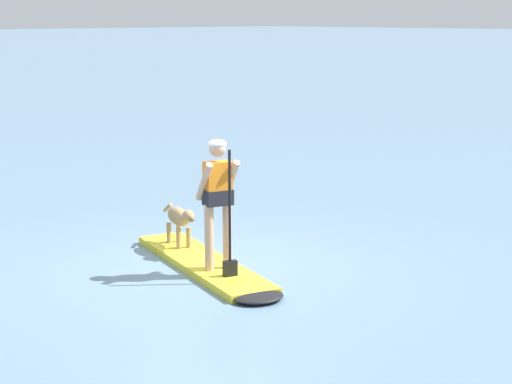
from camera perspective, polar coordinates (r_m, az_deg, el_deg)
name	(u,v)px	position (r m, az deg, el deg)	size (l,w,h in m)	color
ground_plane	(203,267)	(11.96, -3.47, -4.89)	(400.00, 400.00, 0.00)	slate
paddleboard	(210,267)	(11.74, -3.02, -4.94)	(3.53, 1.63, 0.10)	yellow
person_paddler	(218,195)	(11.24, -2.47, -0.17)	(0.67, 0.57, 1.71)	tan
dog	(180,218)	(12.55, -5.00, -1.73)	(1.05, 0.41, 0.60)	#997A51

